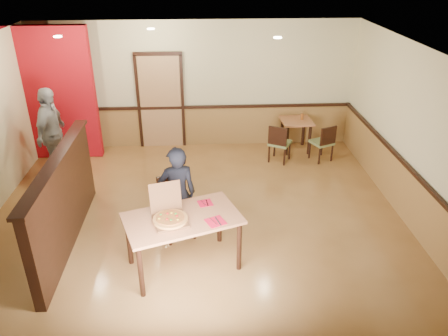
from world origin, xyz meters
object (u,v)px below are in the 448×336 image
object	(u,v)px
side_chair_right	(324,142)
side_chair_left	(279,142)
diner	(178,195)
pizza_box	(170,217)
side_table	(296,127)
passerby	(52,134)
main_table	(183,224)
diner_chair	(175,204)
condiment	(302,117)

from	to	relation	value
side_chair_right	side_chair_left	bearing A→B (deg)	-24.09
diner	pizza_box	distance (m)	0.77
side_table	passerby	xyz separation A→B (m)	(-5.00, -0.99, 0.37)
passerby	pizza_box	world-z (taller)	passerby
side_chair_right	main_table	bearing A→B (deg)	25.16
side_chair_left	main_table	bearing A→B (deg)	88.82
side_chair_left	side_table	xyz separation A→B (m)	(0.48, 0.60, 0.08)
side_chair_left	diner	bearing A→B (deg)	81.41
side_chair_left	side_table	world-z (taller)	side_chair_left
diner_chair	diner	distance (m)	0.29
condiment	side_chair_right	bearing A→B (deg)	-60.98
diner	diner_chair	bearing A→B (deg)	-81.80
main_table	side_chair_left	xyz separation A→B (m)	(1.93, 3.34, -0.26)
diner	condiment	bearing A→B (deg)	-141.02
diner	condiment	xyz separation A→B (m)	(2.62, 3.28, -0.00)
side_chair_left	pizza_box	size ratio (longest dim) A/B	1.37
diner_chair	side_chair_left	world-z (taller)	diner_chair
side_chair_left	condiment	bearing A→B (deg)	-104.47
passerby	diner_chair	bearing A→B (deg)	-123.85
passerby	side_chair_right	bearing A→B (deg)	-79.10
side_chair_left	side_chair_right	bearing A→B (deg)	-151.25
side_chair_right	condiment	distance (m)	0.80
pizza_box	condiment	distance (m)	4.85
diner	passerby	bearing A→B (deg)	-54.38
side_table	condiment	xyz separation A→B (m)	(0.12, 0.03, 0.24)
side_table	side_chair_left	bearing A→B (deg)	-128.45
main_table	side_chair_left	size ratio (longest dim) A/B	2.10
main_table	side_chair_right	bearing A→B (deg)	29.50
main_table	diner_chair	world-z (taller)	diner_chair
side_chair_right	pizza_box	distance (m)	4.58
pizza_box	passerby	bearing A→B (deg)	113.22
side_chair_left	passerby	bearing A→B (deg)	33.68
main_table	passerby	xyz separation A→B (m)	(-2.59, 2.95, 0.19)
side_table	diner	bearing A→B (deg)	-127.59
main_table	side_chair_right	world-z (taller)	main_table
diner	condiment	world-z (taller)	diner
side_chair_right	pizza_box	bearing A→B (deg)	24.10
side_chair_left	pizza_box	world-z (taller)	pizza_box
side_chair_right	passerby	size ratio (longest dim) A/B	0.45
diner	passerby	xyz separation A→B (m)	(-2.50, 2.25, 0.12)
side_chair_right	passerby	world-z (taller)	passerby
diner	pizza_box	size ratio (longest dim) A/B	2.56
side_table	passerby	size ratio (longest dim) A/B	0.39
pizza_box	condiment	bearing A→B (deg)	40.66
passerby	pizza_box	xyz separation A→B (m)	(2.43, -3.01, -0.02)
side_chair_left	condiment	world-z (taller)	condiment
pizza_box	side_chair_right	bearing A→B (deg)	32.48
side_table	pizza_box	size ratio (longest dim) A/B	1.16
main_table	condiment	world-z (taller)	condiment
side_chair_left	side_table	distance (m)	0.78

